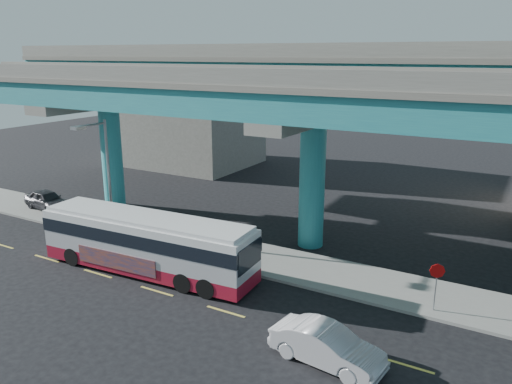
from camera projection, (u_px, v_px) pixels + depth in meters
The scene contains 10 objects.
ground at pixel (229, 309), 22.53m from camera, with size 120.00×120.00×0.00m, color black.
sidewalk at pixel (284, 264), 27.11m from camera, with size 70.00×4.00×0.15m, color gray.
lane_markings at pixel (226, 312), 22.28m from camera, with size 58.00×0.12×0.01m.
viaduct at pixel (316, 91), 27.68m from camera, with size 52.00×12.40×11.70m.
building_concrete at pixel (191, 120), 50.95m from camera, with size 12.00×10.00×9.00m, color gray.
transit_bus at pixel (147, 242), 25.91m from camera, with size 12.21×3.31×3.10m.
sedan at pixel (327, 346), 18.42m from camera, with size 4.51×2.05×1.43m, color #B2B2B7.
parked_car at pixel (47, 200), 36.28m from camera, with size 4.22×2.08×1.38m, color #2F2F34.
street_lamp at pixel (101, 163), 29.44m from camera, with size 0.50×2.39×7.24m.
stop_sign at pixel (437, 278), 21.70m from camera, with size 0.64×0.26×2.23m.
Camera 1 is at (11.12, -16.99, 11.16)m, focal length 35.00 mm.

